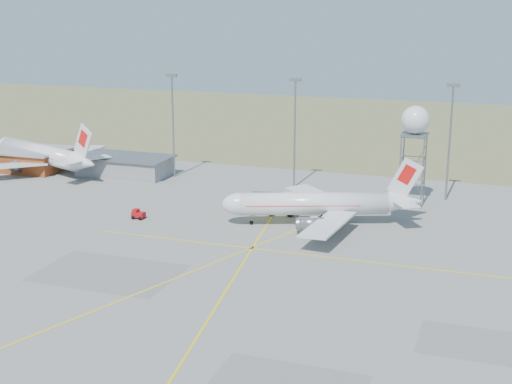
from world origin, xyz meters
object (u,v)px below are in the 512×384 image
(airliner_main, at_px, (317,204))
(airliner_far, at_px, (42,154))
(radar_tower, at_px, (414,150))
(baggage_tug, at_px, (138,215))
(fire_truck, at_px, (274,204))

(airliner_main, distance_m, airliner_far, 65.31)
(radar_tower, height_order, baggage_tug, radar_tower)
(airliner_main, height_order, fire_truck, airliner_main)
(airliner_far, height_order, fire_truck, airliner_far)
(radar_tower, bearing_deg, airliner_main, -127.37)
(airliner_far, xyz_separation_m, baggage_tug, (35.06, -23.77, -2.97))
(airliner_far, bearing_deg, fire_truck, -171.74)
(radar_tower, xyz_separation_m, fire_truck, (-20.73, -12.92, -7.96))
(airliner_main, xyz_separation_m, fire_truck, (-8.26, 3.42, -1.60))
(airliner_far, relative_size, baggage_tug, 15.74)
(airliner_main, bearing_deg, airliner_far, -35.78)
(airliner_far, relative_size, radar_tower, 1.91)
(airliner_main, xyz_separation_m, airliner_far, (-63.03, 17.12, 0.29))
(airliner_far, distance_m, radar_tower, 75.75)
(fire_truck, bearing_deg, airliner_main, -33.79)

